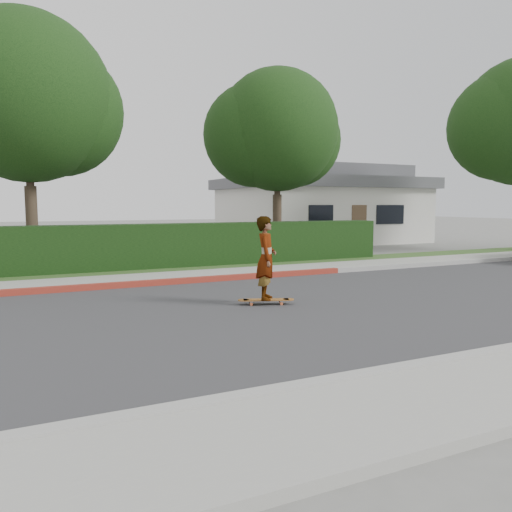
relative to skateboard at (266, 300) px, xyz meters
name	(u,v)px	position (x,y,z in m)	size (l,w,h in m)	color
ground	(402,298)	(3.20, -0.58, -0.10)	(120.00, 120.00, 0.00)	slate
road	(402,297)	(3.20, -0.58, -0.10)	(60.00, 8.00, 0.01)	#2D2D30
curb_far	(309,272)	(3.20, 3.52, -0.03)	(60.00, 0.20, 0.15)	#9E9E99
curb_red_section	(144,283)	(-1.80, 3.52, -0.03)	(12.00, 0.21, 0.15)	maroon
sidewalk_far	(294,269)	(3.20, 4.42, -0.04)	(60.00, 1.60, 0.12)	gray
planting_strip	(271,264)	(3.20, 6.02, -0.05)	(60.00, 1.60, 0.10)	#2D4C1E
hedge	(182,246)	(0.20, 6.62, 0.65)	(15.00, 1.00, 1.50)	black
tree_left	(26,103)	(-4.31, 8.10, 5.16)	(5.99, 5.21, 8.00)	#33261C
tree_center	(275,134)	(4.69, 8.60, 4.80)	(5.66, 4.84, 7.44)	#33261C
house	(320,205)	(11.20, 15.41, 1.99)	(10.60, 8.60, 4.30)	beige
skateboard	(266,300)	(0.00, 0.00, 0.00)	(1.20, 0.65, 0.11)	#CC6338
skateboarder	(266,258)	(0.00, 0.00, 0.90)	(0.64, 0.42, 1.76)	white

